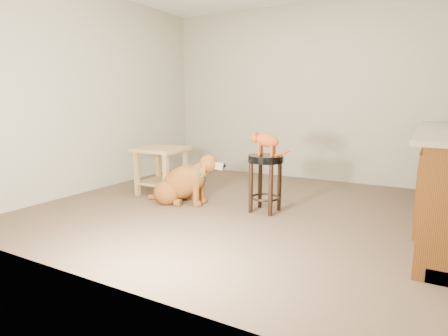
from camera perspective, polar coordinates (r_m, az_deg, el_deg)
The scene contains 7 objects.
floor at distance 4.16m, azimuth 3.89°, elevation -6.41°, with size 4.50×4.00×0.01m, color brown.
room_shell at distance 4.01m, azimuth 4.19°, elevation 17.19°, with size 4.54×4.04×2.62m.
padded_stool at distance 4.02m, azimuth 6.34°, elevation -0.59°, with size 0.38×0.38×0.62m.
wood_stool at distance 5.37m, azimuth 30.23°, elevation 0.15°, with size 0.42×0.42×0.73m.
side_table at distance 4.87m, azimuth -9.49°, elevation 0.71°, with size 0.60×0.60×0.60m.
golden_retriever at distance 4.40m, azimuth -6.23°, elevation -2.34°, with size 0.99×0.54×0.63m.
tabby_kitten at distance 3.98m, azimuth 6.31°, elevation 4.11°, with size 0.45×0.16×0.28m.
Camera 1 is at (1.70, -3.60, 1.18)m, focal length 30.00 mm.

